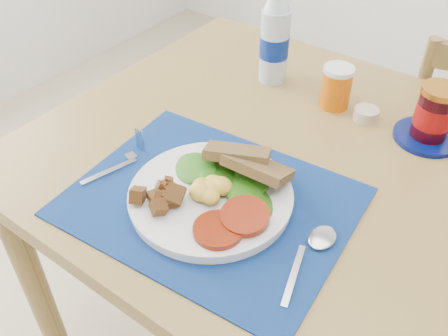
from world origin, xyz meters
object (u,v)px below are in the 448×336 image
at_px(water_bottle, 275,40).
at_px(juice_glass, 336,88).
at_px(breakfast_plate, 207,192).
at_px(jam_on_saucer, 433,117).

relative_size(water_bottle, juice_glass, 2.57).
height_order(breakfast_plate, jam_on_saucer, jam_on_saucer).
xyz_separation_m(breakfast_plate, juice_glass, (0.04, 0.42, 0.02)).
height_order(breakfast_plate, juice_glass, juice_glass).
bearing_deg(water_bottle, juice_glass, -5.51).
bearing_deg(jam_on_saucer, breakfast_plate, -120.69).
bearing_deg(water_bottle, jam_on_saucer, -2.26).
distance_m(breakfast_plate, jam_on_saucer, 0.49).
relative_size(water_bottle, jam_on_saucer, 1.72).
distance_m(breakfast_plate, water_bottle, 0.47).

